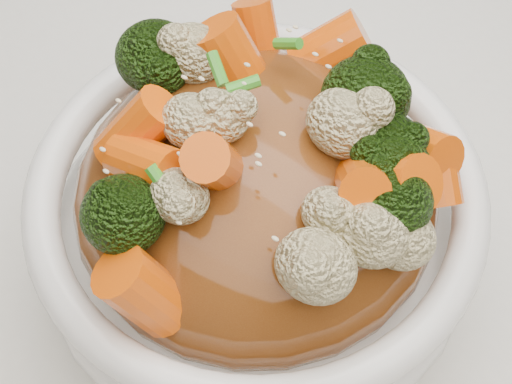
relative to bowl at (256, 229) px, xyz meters
The scene contains 8 objects.
tablecloth 0.08m from the bowl, 36.02° to the left, with size 1.20×0.80×0.04m, color silver.
bowl is the anchor object (origin of this frame).
sauce_base 0.03m from the bowl, 63.43° to the right, with size 0.18×0.18×0.10m, color #5D2F10.
carrots 0.10m from the bowl, 63.43° to the right, with size 0.18×0.18×0.05m, color #DF5407, non-canonical shape.
broccoli 0.10m from the bowl, 63.43° to the right, with size 0.18×0.18×0.05m, color black, non-canonical shape.
cauliflower 0.10m from the bowl, 63.43° to the right, with size 0.18×0.18×0.04m, color beige, non-canonical shape.
scallions 0.10m from the bowl, 90.00° to the right, with size 0.14×0.14×0.02m, color #369121, non-canonical shape.
sesame_seeds 0.10m from the bowl, ahead, with size 0.17×0.17×0.01m, color beige, non-canonical shape.
Camera 1 is at (0.09, -0.21, 1.15)m, focal length 55.00 mm.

